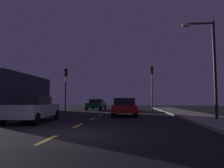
{
  "coord_description": "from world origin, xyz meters",
  "views": [
    {
      "loc": [
        2.7,
        -7.61,
        1.24
      ],
      "look_at": [
        0.41,
        15.78,
        3.13
      ],
      "focal_mm": 33.21,
      "sensor_mm": 36.0,
      "label": 1
    }
  ],
  "objects": [
    {
      "name": "sidewalk_curb_right",
      "position": [
        7.5,
        7.0,
        0.07
      ],
      "size": [
        3.0,
        40.0,
        0.15
      ],
      "primitive_type": "cube",
      "color": "gray",
      "rests_on": "ground_plane"
    },
    {
      "name": "storefront_left",
      "position": [
        -10.67,
        13.4,
        1.98
      ],
      "size": [
        5.33,
        9.97,
        3.96
      ],
      "primitive_type": "cube",
      "color": "#333847",
      "rests_on": "ground_plane"
    },
    {
      "name": "car_stopped_ahead",
      "position": [
        2.02,
        9.5,
        0.74
      ],
      "size": [
        2.17,
        4.41,
        1.45
      ],
      "color": "#B21919",
      "rests_on": "ground_plane"
    },
    {
      "name": "lane_stripe_fourth",
      "position": [
        0.0,
        10.2,
        0.0
      ],
      "size": [
        0.16,
        1.6,
        0.01
      ],
      "primitive_type": "cube",
      "color": "#EACC4C",
      "rests_on": "ground_plane"
    },
    {
      "name": "lane_stripe_nearest",
      "position": [
        0.0,
        -1.2,
        0.0
      ],
      "size": [
        0.16,
        1.6,
        0.01
      ],
      "primitive_type": "cube",
      "color": "#EACC4C",
      "rests_on": "ground_plane"
    },
    {
      "name": "lane_stripe_second",
      "position": [
        0.0,
        2.6,
        0.0
      ],
      "size": [
        0.16,
        1.6,
        0.01
      ],
      "primitive_type": "cube",
      "color": "#EACC4C",
      "rests_on": "ground_plane"
    },
    {
      "name": "car_adjacent_lane",
      "position": [
        -3.1,
        4.05,
        0.77
      ],
      "size": [
        2.22,
        4.54,
        1.48
      ],
      "color": "silver",
      "rests_on": "ground_plane"
    },
    {
      "name": "street_lamp_right",
      "position": [
        7.45,
        5.62,
        3.83
      ],
      "size": [
        2.03,
        0.36,
        6.22
      ],
      "color": "black",
      "rests_on": "ground_plane"
    },
    {
      "name": "ground_plane",
      "position": [
        0.0,
        7.0,
        0.0
      ],
      "size": [
        80.0,
        80.0,
        0.0
      ],
      "primitive_type": "plane",
      "color": "black"
    },
    {
      "name": "lane_stripe_seventh",
      "position": [
        0.0,
        21.6,
        0.0
      ],
      "size": [
        0.16,
        1.6,
        0.01
      ],
      "primitive_type": "cube",
      "color": "#EACC4C",
      "rests_on": "ground_plane"
    },
    {
      "name": "car_oncoming_far",
      "position": [
        -2.06,
        19.77,
        0.74
      ],
      "size": [
        2.15,
        4.63,
        1.43
      ],
      "color": "#0F4C2D",
      "rests_on": "ground_plane"
    },
    {
      "name": "lane_stripe_fifth",
      "position": [
        0.0,
        14.0,
        0.0
      ],
      "size": [
        0.16,
        1.6,
        0.01
      ],
      "primitive_type": "cube",
      "color": "#EACC4C",
      "rests_on": "ground_plane"
    },
    {
      "name": "traffic_signal_right",
      "position": [
        4.93,
        16.19,
        3.6
      ],
      "size": [
        0.32,
        0.38,
        5.16
      ],
      "color": "#4C4C51",
      "rests_on": "ground_plane"
    },
    {
      "name": "traffic_signal_left",
      "position": [
        -5.17,
        16.19,
        3.53
      ],
      "size": [
        0.32,
        0.38,
        5.05
      ],
      "color": "#2D2D30",
      "rests_on": "ground_plane"
    },
    {
      "name": "lane_stripe_third",
      "position": [
        0.0,
        6.4,
        0.0
      ],
      "size": [
        0.16,
        1.6,
        0.01
      ],
      "primitive_type": "cube",
      "color": "#EACC4C",
      "rests_on": "ground_plane"
    },
    {
      "name": "lane_stripe_sixth",
      "position": [
        0.0,
        17.8,
        0.0
      ],
      "size": [
        0.16,
        1.6,
        0.01
      ],
      "primitive_type": "cube",
      "color": "#EACC4C",
      "rests_on": "ground_plane"
    }
  ]
}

